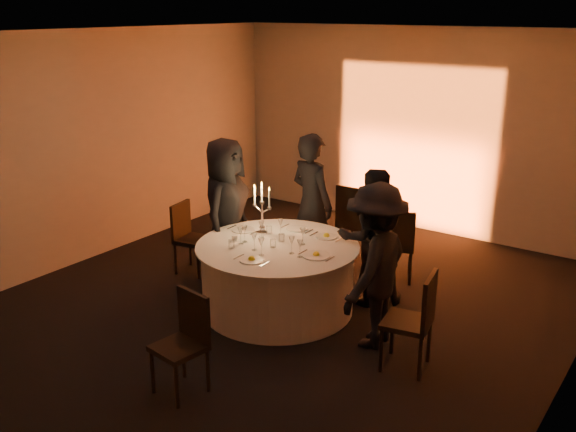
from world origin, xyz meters
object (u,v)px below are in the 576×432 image
Objects in this scene: chair_back_right at (397,241)px; guest_right at (375,266)px; chair_left at (188,234)px; coffee_cup at (235,238)px; guest_left at (226,211)px; chair_right at (416,316)px; guest_back_right at (371,237)px; guest_back_left at (312,204)px; chair_front at (185,337)px; chair_back_left at (355,219)px; banquet_table at (278,277)px; candelabra at (262,215)px.

guest_right is (0.48, -1.53, 0.31)m from chair_back_right.
coffee_cup is at bearing -119.56° from chair_left.
guest_left is 0.71m from coffee_cup.
chair_right is 0.61× the size of guest_back_right.
chair_back_right is 1.16m from guest_back_left.
guest_back_left is (-0.57, 2.90, 0.39)m from chair_front.
guest_back_right is at bearing 126.91° from chair_back_left.
chair_left is at bearing 171.35° from banquet_table.
banquet_table is 1.00× the size of guest_back_left.
coffee_cup is at bearing 123.08° from chair_front.
guest_back_right is (0.74, -0.99, 0.20)m from chair_back_left.
guest_right is 1.63m from candelabra.
candelabra is (-0.64, 1.96, 0.47)m from chair_front.
chair_back_right is at bearing 48.39° from candelabra.
chair_left is at bearing -99.50° from guest_right.
candelabra reaches higher than chair_back_left.
banquet_table is 0.65m from coffee_cup.
chair_left is 0.57× the size of guest_back_right.
guest_right reaches higher than coffee_cup.
chair_front is at bearing -32.94° from guest_right.
chair_front is 0.55× the size of guest_right.
guest_right is 15.22× the size of coffee_cup.
chair_front is 2.57m from guest_back_right.
candelabra reaches higher than chair_left.
coffee_cup is at bearing 97.54° from guest_back_left.
candelabra is at bearing -101.05° from chair_left.
chair_left is 1.30m from candelabra.
banquet_table is at bearing -108.17° from chair_left.
chair_left is 1.62m from guest_back_left.
banquet_table is 1.31m from guest_right.
guest_back_left is 1.33m from coffee_cup.
guest_left is at bearing 55.28° from chair_back_left.
candelabra is at bearing -116.13° from guest_left.
chair_back_left reaches higher than banquet_table.
chair_left is 2.84m from guest_right.
guest_back_left reaches higher than guest_right.
guest_right reaches higher than chair_back_right.
banquet_table is 1.78m from chair_front.
guest_back_left is at bearing -63.93° from chair_left.
chair_front reaches higher than banquet_table.
banquet_table is 1.60m from chair_left.
chair_left is at bearing 159.96° from coffee_cup.
guest_right is at bearing -3.22° from banquet_table.
guest_right is at bearing 75.78° from guest_back_right.
chair_left is 0.50× the size of guest_left.
chair_left is 2.62m from chair_back_right.
chair_back_left is 1.25m from guest_back_right.
chair_back_left is (1.58, 1.51, 0.09)m from chair_left.
chair_right is 1.06× the size of chair_front.
chair_front is 0.51× the size of guest_left.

